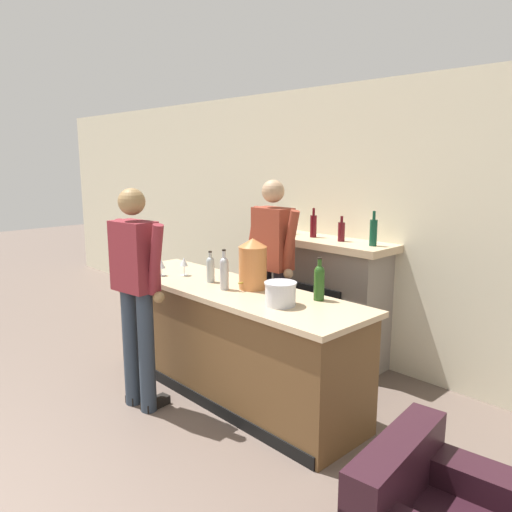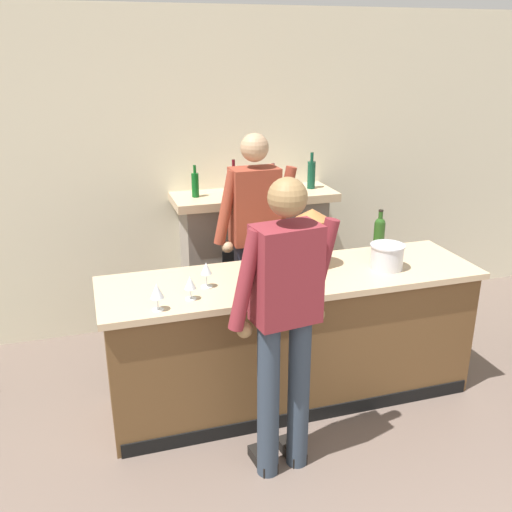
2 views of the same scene
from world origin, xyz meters
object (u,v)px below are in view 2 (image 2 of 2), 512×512
(fireplace_stone, at_px, (254,259))
(wine_glass_by_dispenser, at_px, (190,283))
(person_customer, at_px, (285,319))
(wine_glass_front_left, at_px, (206,270))
(person_bartender, at_px, (255,240))
(ice_bucket_steel, at_px, (387,256))
(wine_bottle_cabernet_heavy, at_px, (259,262))
(wine_bottle_port_short, at_px, (303,258))
(wine_bottle_burgundy_dark, at_px, (379,233))
(wine_glass_near_bucket, at_px, (157,292))
(copper_dispenser, at_px, (311,238))

(fireplace_stone, bearing_deg, wine_glass_by_dispenser, -120.68)
(person_customer, relative_size, wine_glass_front_left, 10.55)
(person_bartender, height_order, ice_bucket_steel, person_bartender)
(ice_bucket_steel, height_order, wine_bottle_cabernet_heavy, wine_bottle_cabernet_heavy)
(person_customer, distance_m, wine_bottle_port_short, 0.72)
(fireplace_stone, height_order, wine_glass_front_left, fireplace_stone)
(person_customer, bearing_deg, wine_bottle_burgundy_dark, 40.82)
(wine_bottle_cabernet_heavy, relative_size, wine_glass_near_bucket, 1.61)
(wine_bottle_cabernet_heavy, bearing_deg, fireplace_stone, 74.80)
(wine_glass_front_left, bearing_deg, ice_bucket_steel, -2.06)
(ice_bucket_steel, height_order, wine_bottle_burgundy_dark, wine_bottle_burgundy_dark)
(person_customer, relative_size, wine_glass_near_bucket, 10.52)
(person_bartender, xyz_separation_m, wine_bottle_burgundy_dark, (0.87, -0.37, 0.08))
(copper_dispenser, xyz_separation_m, wine_bottle_burgundy_dark, (0.60, 0.13, -0.06))
(person_customer, relative_size, wine_bottle_cabernet_heavy, 6.52)
(person_customer, xyz_separation_m, person_bartender, (0.23, 1.31, 0.02))
(wine_glass_front_left, bearing_deg, wine_glass_by_dispenser, -130.58)
(copper_dispenser, distance_m, wine_bottle_port_short, 0.25)
(wine_bottle_burgundy_dark, bearing_deg, wine_bottle_port_short, -156.48)
(fireplace_stone, relative_size, wine_glass_by_dispenser, 10.08)
(person_bartender, bearing_deg, wine_bottle_burgundy_dark, -23.00)
(wine_glass_near_bucket, bearing_deg, copper_dispenser, 19.16)
(wine_bottle_burgundy_dark, bearing_deg, ice_bucket_steel, -108.77)
(copper_dispenser, height_order, ice_bucket_steel, copper_dispenser)
(copper_dispenser, bearing_deg, ice_bucket_steel, -20.54)
(ice_bucket_steel, bearing_deg, wine_glass_front_left, 177.94)
(person_customer, height_order, person_bartender, person_bartender)
(fireplace_stone, distance_m, ice_bucket_steel, 1.48)
(fireplace_stone, relative_size, ice_bucket_steel, 6.49)
(wine_glass_near_bucket, bearing_deg, person_bartender, 45.60)
(wine_glass_front_left, bearing_deg, wine_bottle_burgundy_dark, 11.00)
(wine_bottle_burgundy_dark, relative_size, wine_bottle_cabernet_heavy, 1.20)
(wine_glass_front_left, bearing_deg, fireplace_stone, 60.76)
(wine_bottle_port_short, relative_size, wine_glass_by_dispenser, 2.18)
(person_bartender, distance_m, wine_glass_near_bucket, 1.25)
(wine_bottle_cabernet_heavy, xyz_separation_m, wine_glass_front_left, (-0.36, -0.02, -0.00))
(wine_glass_by_dispenser, bearing_deg, wine_glass_front_left, 49.42)
(person_bartender, relative_size, wine_glass_front_left, 10.74)
(ice_bucket_steel, distance_m, wine_glass_front_left, 1.28)
(person_bartender, bearing_deg, wine_glass_front_left, -129.29)
(person_customer, bearing_deg, wine_glass_front_left, 113.58)
(copper_dispenser, bearing_deg, fireplace_stone, 94.46)
(wine_bottle_cabernet_heavy, distance_m, wine_glass_near_bucket, 0.77)
(wine_glass_by_dispenser, bearing_deg, person_customer, -50.22)
(wine_bottle_cabernet_heavy, height_order, wine_glass_by_dispenser, wine_bottle_cabernet_heavy)
(person_customer, distance_m, wine_bottle_cabernet_heavy, 0.70)
(person_bartender, bearing_deg, wine_glass_by_dispenser, -129.55)
(wine_bottle_port_short, distance_m, wine_glass_by_dispenser, 0.79)
(wine_bottle_port_short, bearing_deg, wine_glass_near_bucket, -168.65)
(wine_glass_by_dispenser, bearing_deg, person_bartender, 50.45)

